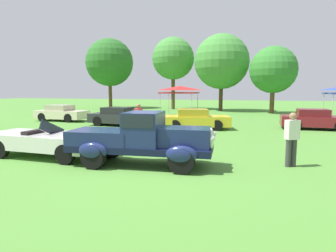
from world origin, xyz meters
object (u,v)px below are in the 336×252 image
(show_car_cream, at_px, (61,113))
(show_car_burgundy, at_px, (315,119))
(spectator_between_cars, at_px, (292,138))
(spectator_far_side, at_px, (139,119))
(show_car_charcoal, at_px, (119,117))
(show_car_yellow, at_px, (195,119))
(feature_pickup_truck, at_px, (142,138))
(neighbor_convertible, at_px, (50,141))
(canopy_tent_left_field, at_px, (180,89))

(show_car_cream, xyz_separation_m, show_car_burgundy, (17.69, 0.05, -0.00))
(spectator_between_cars, relative_size, spectator_far_side, 1.00)
(show_car_cream, bearing_deg, spectator_between_cars, -32.42)
(show_car_charcoal, distance_m, show_car_yellow, 5.21)
(show_car_charcoal, bearing_deg, show_car_burgundy, 7.03)
(feature_pickup_truck, xyz_separation_m, show_car_cream, (-10.68, 10.77, -0.27))
(show_car_yellow, bearing_deg, feature_pickup_truck, -90.15)
(feature_pickup_truck, distance_m, show_car_yellow, 8.92)
(show_car_burgundy, bearing_deg, feature_pickup_truck, -122.94)
(show_car_yellow, bearing_deg, show_car_burgundy, 15.26)
(neighbor_convertible, relative_size, spectator_between_cars, 2.68)
(feature_pickup_truck, height_order, show_car_burgundy, feature_pickup_truck)
(spectator_between_cars, height_order, spectator_far_side, same)
(neighbor_convertible, xyz_separation_m, show_car_cream, (-7.08, 10.53, 0.02))
(spectator_far_side, bearing_deg, feature_pickup_truck, -67.57)
(show_car_cream, distance_m, show_car_burgundy, 17.69)
(show_car_yellow, xyz_separation_m, canopy_tent_left_field, (-2.91, 8.10, 1.82))
(show_car_charcoal, xyz_separation_m, spectator_far_side, (3.06, -4.20, 0.31))
(spectator_between_cars, xyz_separation_m, spectator_far_side, (-6.64, 4.01, 0.00))
(show_car_burgundy, xyz_separation_m, spectator_between_cars, (-2.49, -9.71, 0.31))
(canopy_tent_left_field, bearing_deg, feature_pickup_truck, -80.38)
(show_car_cream, bearing_deg, spectator_far_side, -33.40)
(show_car_cream, relative_size, show_car_burgundy, 1.02)
(feature_pickup_truck, height_order, show_car_charcoal, feature_pickup_truck)
(spectator_between_cars, bearing_deg, show_car_burgundy, 75.62)
(canopy_tent_left_field, bearing_deg, spectator_far_side, -86.29)
(show_car_burgundy, bearing_deg, spectator_between_cars, -104.38)
(feature_pickup_truck, xyz_separation_m, show_car_yellow, (0.02, 8.92, -0.27))
(show_car_burgundy, xyz_separation_m, canopy_tent_left_field, (-9.90, 6.19, 1.82))
(show_car_cream, distance_m, show_car_yellow, 10.86)
(show_car_charcoal, relative_size, show_car_yellow, 0.95)
(feature_pickup_truck, relative_size, show_car_yellow, 1.07)
(neighbor_convertible, distance_m, show_car_burgundy, 14.98)
(feature_pickup_truck, height_order, canopy_tent_left_field, canopy_tent_left_field)
(feature_pickup_truck, bearing_deg, show_car_burgundy, 57.06)
(neighbor_convertible, bearing_deg, show_car_yellow, 67.36)
(feature_pickup_truck, distance_m, canopy_tent_left_field, 17.33)
(show_car_cream, relative_size, canopy_tent_left_field, 1.30)
(feature_pickup_truck, relative_size, spectator_far_side, 2.76)
(spectator_far_side, bearing_deg, show_car_burgundy, 31.99)
(show_car_charcoal, xyz_separation_m, canopy_tent_left_field, (2.29, 7.70, 1.82))
(feature_pickup_truck, bearing_deg, show_car_yellow, 89.85)
(show_car_charcoal, relative_size, spectator_far_side, 2.45)
(show_car_burgundy, distance_m, canopy_tent_left_field, 11.82)
(show_car_charcoal, bearing_deg, spectator_far_side, -53.91)
(feature_pickup_truck, height_order, neighbor_convertible, feature_pickup_truck)
(show_car_yellow, xyz_separation_m, spectator_far_side, (-2.14, -3.79, 0.31))
(spectator_between_cars, bearing_deg, show_car_charcoal, 139.77)
(show_car_charcoal, relative_size, show_car_burgundy, 1.05)
(show_car_burgundy, bearing_deg, spectator_far_side, -148.01)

